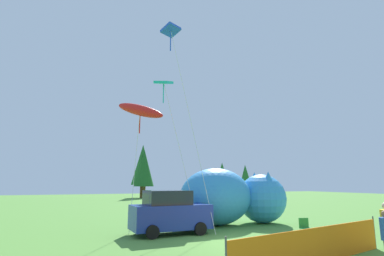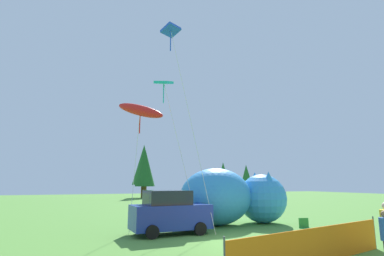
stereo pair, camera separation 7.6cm
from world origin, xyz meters
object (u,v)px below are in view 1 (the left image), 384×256
kite_teal_diamond (164,85)px  kite_red_lizard (140,111)px  folding_chair (305,226)px  inflatable_cat (231,198)px  parked_car (170,213)px  kite_blue_box (172,35)px

kite_teal_diamond → kite_red_lizard: bearing=-157.6°
folding_chair → inflatable_cat: (-0.83, 5.33, 1.02)m
inflatable_cat → parked_car: bearing=-155.6°
inflatable_cat → kite_blue_box: (-4.38, -1.12, 9.52)m
parked_car → inflatable_cat: inflatable_cat is taller
inflatable_cat → kite_teal_diamond: 8.10m
inflatable_cat → kite_red_lizard: kite_red_lizard is taller
folding_chair → kite_teal_diamond: bearing=-120.7°
parked_car → folding_chair: bearing=-35.1°
parked_car → kite_teal_diamond: kite_teal_diamond is taller
folding_chair → kite_blue_box: kite_blue_box is taller
folding_chair → kite_blue_box: 12.49m
kite_red_lizard → folding_chair: bearing=-35.1°
parked_car → kite_blue_box: bearing=72.6°
kite_blue_box → kite_teal_diamond: bearing=91.7°
kite_teal_diamond → kite_blue_box: size_ratio=0.76×
parked_car → kite_red_lizard: (-1.40, 1.31, 5.44)m
folding_chair → kite_blue_box: size_ratio=0.08×
parked_car → inflatable_cat: size_ratio=0.56×
kite_blue_box → folding_chair: bearing=-38.9°
folding_chair → inflatable_cat: size_ratio=0.13×
kite_teal_diamond → kite_red_lizard: 2.53m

